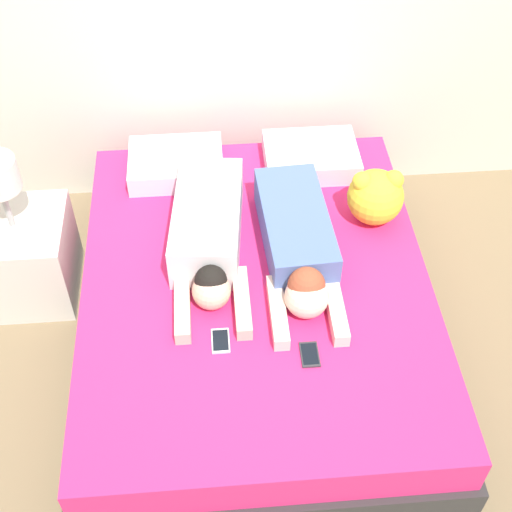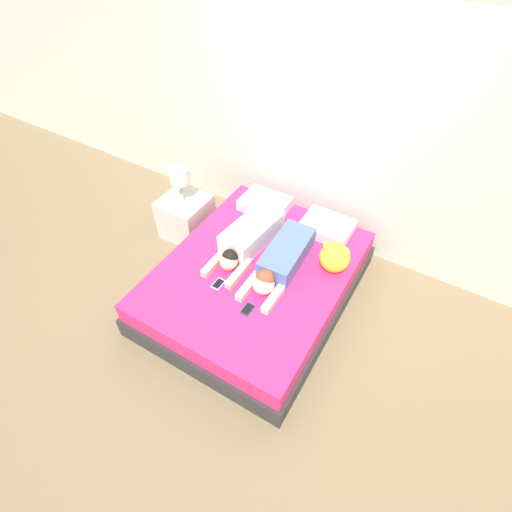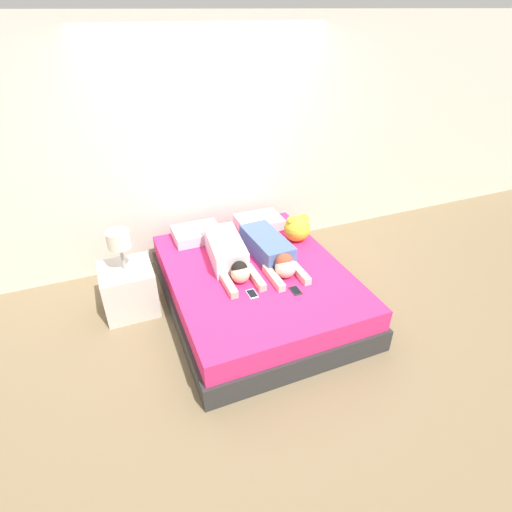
# 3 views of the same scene
# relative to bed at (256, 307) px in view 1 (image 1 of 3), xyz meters

# --- Properties ---
(ground_plane) EXTENTS (12.00, 12.00, 0.00)m
(ground_plane) POSITION_rel_bed_xyz_m (0.00, 0.00, -0.21)
(ground_plane) COLOR #7F6B4C
(bed) EXTENTS (1.71, 2.13, 0.44)m
(bed) POSITION_rel_bed_xyz_m (0.00, 0.00, 0.00)
(bed) COLOR #2D2D2D
(bed) RESTS_ON ground_plane
(pillow_head_left) EXTENTS (0.51, 0.38, 0.12)m
(pillow_head_left) POSITION_rel_bed_xyz_m (-0.37, 0.81, 0.28)
(pillow_head_left) COLOR silver
(pillow_head_left) RESTS_ON bed
(pillow_head_right) EXTENTS (0.51, 0.38, 0.12)m
(pillow_head_right) POSITION_rel_bed_xyz_m (0.37, 0.81, 0.28)
(pillow_head_right) COLOR silver
(pillow_head_right) RESTS_ON bed
(person_left) EXTENTS (0.39, 1.01, 0.23)m
(person_left) POSITION_rel_bed_xyz_m (-0.21, 0.20, 0.33)
(person_left) COLOR silver
(person_left) RESTS_ON bed
(person_right) EXTENTS (0.34, 1.01, 0.23)m
(person_right) POSITION_rel_bed_xyz_m (0.21, 0.10, 0.32)
(person_right) COLOR #4C66A5
(person_right) RESTS_ON bed
(cell_phone_left) EXTENTS (0.08, 0.13, 0.01)m
(cell_phone_left) POSITION_rel_bed_xyz_m (-0.19, -0.36, 0.23)
(cell_phone_left) COLOR silver
(cell_phone_left) RESTS_ON bed
(cell_phone_right) EXTENTS (0.08, 0.13, 0.01)m
(cell_phone_right) POSITION_rel_bed_xyz_m (0.19, -0.47, 0.23)
(cell_phone_right) COLOR #2D2D33
(cell_phone_right) RESTS_ON bed
(plush_toy) EXTENTS (0.29, 0.29, 0.30)m
(plush_toy) POSITION_rel_bed_xyz_m (0.63, 0.36, 0.37)
(plush_toy) COLOR yellow
(plush_toy) RESTS_ON bed
(nightstand) EXTENTS (0.50, 0.50, 0.89)m
(nightstand) POSITION_rel_bed_xyz_m (-1.19, 0.41, 0.06)
(nightstand) COLOR beige
(nightstand) RESTS_ON ground_plane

